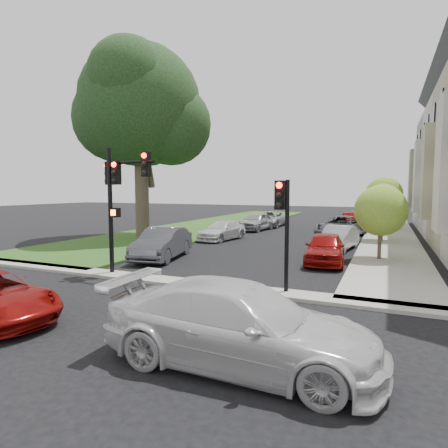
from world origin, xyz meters
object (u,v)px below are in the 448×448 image
at_px(traffic_signal_main, 118,188).
at_px(car_parked_4, 358,218).
at_px(traffic_signal_secondary, 283,215).
at_px(car_parked_0, 325,248).
at_px(car_parked_8, 270,219).
at_px(eucalyptus, 139,106).
at_px(car_parked_7, 256,221).
at_px(car_parked_1, 338,238).
at_px(car_cross_far, 240,325).
at_px(car_parked_2, 341,227).
at_px(small_tree_a, 381,211).
at_px(small_tree_c, 384,195).
at_px(car_parked_5, 162,243).
at_px(small_tree_b, 383,203).
at_px(car_parked_3, 350,220).
at_px(car_parked_6, 222,231).

distance_m(traffic_signal_main, car_parked_4, 28.45).
relative_size(traffic_signal_secondary, car_parked_0, 0.88).
height_order(traffic_signal_main, car_parked_4, traffic_signal_main).
bearing_deg(car_parked_8, car_parked_4, 36.03).
distance_m(eucalyptus, car_parked_7, 13.20).
height_order(car_parked_0, car_parked_1, car_parked_0).
xyz_separation_m(car_cross_far, car_parked_1, (0.08, 15.60, -0.12)).
height_order(car_parked_2, car_parked_7, car_parked_2).
height_order(small_tree_a, traffic_signal_secondary, traffic_signal_secondary).
height_order(eucalyptus, small_tree_c, eucalyptus).
height_order(small_tree_c, car_parked_1, small_tree_c).
relative_size(traffic_signal_main, car_parked_5, 1.07).
distance_m(car_parked_0, car_parked_8, 17.67).
distance_m(eucalyptus, small_tree_b, 18.01).
relative_size(small_tree_a, car_parked_1, 0.88).
distance_m(car_cross_far, car_parked_4, 32.67).
bearing_deg(small_tree_b, car_cross_far, -96.63).
height_order(eucalyptus, car_parked_3, eucalyptus).
height_order(car_parked_2, car_parked_3, car_parked_3).
height_order(eucalyptus, car_cross_far, eucalyptus).
bearing_deg(car_parked_5, car_parked_4, 60.40).
relative_size(small_tree_b, car_parked_6, 0.88).
relative_size(small_tree_b, car_parked_4, 0.82).
bearing_deg(small_tree_b, car_parked_1, -116.71).
bearing_deg(small_tree_c, traffic_signal_secondary, -97.04).
height_order(car_parked_0, car_parked_4, car_parked_0).
relative_size(car_parked_2, car_parked_5, 1.18).
distance_m(car_parked_7, car_parked_8, 3.58).
distance_m(traffic_signal_secondary, car_parked_5, 8.37).
distance_m(eucalyptus, small_tree_c, 21.41).
relative_size(car_cross_far, car_parked_3, 1.21).
xyz_separation_m(car_parked_4, car_parked_7, (-7.64, -9.01, 0.09)).
height_order(small_tree_a, car_parked_8, small_tree_a).
bearing_deg(traffic_signal_main, small_tree_c, 67.41).
distance_m(car_parked_4, car_parked_5, 24.79).
height_order(traffic_signal_secondary, car_parked_0, traffic_signal_secondary).
height_order(small_tree_a, car_parked_0, small_tree_a).
relative_size(small_tree_c, car_parked_6, 1.03).
bearing_deg(car_parked_7, car_parked_5, -83.90).
relative_size(car_parked_3, car_parked_5, 0.97).
bearing_deg(car_parked_1, car_parked_2, 102.95).
bearing_deg(car_parked_7, car_cross_far, -65.68).
xyz_separation_m(traffic_signal_secondary, car_parked_5, (-7.19, 3.84, -1.87)).
bearing_deg(car_parked_0, car_parked_8, 109.72).
relative_size(small_tree_c, car_parked_4, 0.97).
height_order(small_tree_a, car_parked_5, small_tree_a).
bearing_deg(car_cross_far, small_tree_a, -10.66).
distance_m(small_tree_b, small_tree_c, 8.30).
distance_m(small_tree_c, traffic_signal_main, 24.98).
height_order(car_parked_2, car_parked_5, car_parked_5).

